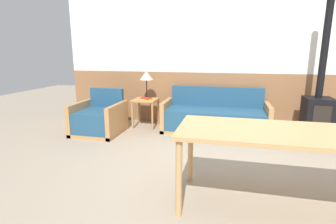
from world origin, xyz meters
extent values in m
plane|color=gray|center=(0.00, 0.00, 0.00)|extent=(16.00, 16.00, 0.00)
cube|color=#8E603D|center=(0.00, 2.63, 0.54)|extent=(7.20, 0.06, 1.08)
cube|color=white|center=(0.00, 2.63, 1.89)|extent=(7.20, 0.06, 1.62)
cube|color=#B27F4C|center=(-0.38, 2.12, 0.03)|extent=(1.96, 0.79, 0.06)
cube|color=navy|center=(-0.38, 2.10, 0.25)|extent=(1.80, 0.71, 0.37)
cube|color=navy|center=(-0.38, 2.47, 0.63)|extent=(1.80, 0.10, 0.39)
cube|color=#B27F4C|center=(-1.31, 2.12, 0.29)|extent=(0.08, 0.79, 0.57)
cube|color=#B27F4C|center=(0.56, 2.12, 0.29)|extent=(0.08, 0.79, 0.57)
cube|color=#B27F4C|center=(-2.48, 1.54, 0.03)|extent=(0.83, 0.85, 0.06)
cube|color=navy|center=(-2.48, 1.52, 0.25)|extent=(0.67, 0.77, 0.37)
cube|color=navy|center=(-2.48, 1.91, 0.62)|extent=(0.67, 0.10, 0.37)
cube|color=#B27F4C|center=(-2.85, 1.54, 0.29)|extent=(0.08, 0.85, 0.57)
cube|color=#B27F4C|center=(-2.10, 1.54, 0.29)|extent=(0.08, 0.85, 0.57)
cube|color=#B27F4C|center=(-1.77, 2.18, 0.55)|extent=(0.47, 0.47, 0.03)
cylinder|color=#B27F4C|center=(-1.98, 1.97, 0.27)|extent=(0.04, 0.04, 0.54)
cylinder|color=#B27F4C|center=(-1.56, 1.97, 0.27)|extent=(0.04, 0.04, 0.54)
cylinder|color=#B27F4C|center=(-1.98, 2.38, 0.27)|extent=(0.04, 0.04, 0.54)
cylinder|color=#B27F4C|center=(-1.56, 2.38, 0.27)|extent=(0.04, 0.04, 0.54)
cylinder|color=black|center=(-1.76, 2.26, 0.58)|extent=(0.12, 0.12, 0.02)
cylinder|color=black|center=(-1.76, 2.26, 0.77)|extent=(0.02, 0.02, 0.36)
cone|color=beige|center=(-1.76, 2.26, 1.03)|extent=(0.27, 0.27, 0.17)
cube|color=gold|center=(-1.72, 2.09, 0.58)|extent=(0.22, 0.13, 0.03)
cube|color=#B22823|center=(-1.73, 2.09, 0.60)|extent=(0.20, 0.15, 0.02)
cube|color=tan|center=(0.42, -0.28, 0.76)|extent=(2.02, 0.82, 0.04)
cylinder|color=tan|center=(-0.53, -0.63, 0.37)|extent=(0.06, 0.06, 0.74)
cylinder|color=tan|center=(-0.53, 0.07, 0.37)|extent=(0.06, 0.06, 0.74)
cylinder|color=black|center=(1.17, 1.89, 0.05)|extent=(0.04, 0.04, 0.10)
cylinder|color=black|center=(1.53, 1.89, 0.05)|extent=(0.04, 0.04, 0.10)
cylinder|color=black|center=(1.17, 2.27, 0.05)|extent=(0.04, 0.04, 0.10)
cylinder|color=black|center=(1.53, 2.27, 0.05)|extent=(0.04, 0.04, 0.10)
cube|color=black|center=(1.35, 2.08, 0.42)|extent=(0.45, 0.47, 0.63)
cube|color=black|center=(1.35, 1.84, 0.42)|extent=(0.27, 0.01, 0.44)
cylinder|color=black|center=(1.35, 2.12, 1.54)|extent=(0.11, 0.11, 1.61)
camera|label=1|loc=(-0.13, -2.75, 1.47)|focal=28.00mm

